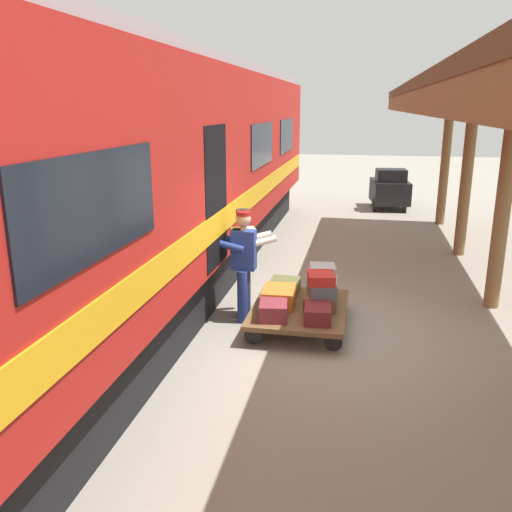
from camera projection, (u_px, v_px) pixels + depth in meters
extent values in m
plane|color=gray|center=(335.00, 334.00, 7.80)|extent=(60.00, 60.00, 0.00)
cylinder|color=brown|center=(445.00, 163.00, 14.66)|extent=(0.24, 0.24, 3.40)
cylinder|color=brown|center=(466.00, 178.00, 11.55)|extent=(0.24, 0.24, 3.40)
cylinder|color=brown|center=(503.00, 205.00, 8.44)|extent=(0.24, 0.24, 3.40)
cube|color=brown|center=(419.00, 102.00, 6.75)|extent=(0.08, 17.27, 0.30)
cube|color=#B21E19|center=(116.00, 167.00, 7.77)|extent=(3.00, 19.98, 2.90)
cube|color=black|center=(124.00, 291.00, 8.29)|extent=(2.55, 18.98, 0.90)
cube|color=#99999E|center=(108.00, 53.00, 7.36)|extent=(2.76, 19.58, 0.20)
cube|color=gold|center=(218.00, 225.00, 7.71)|extent=(0.03, 19.58, 0.36)
cube|color=black|center=(287.00, 135.00, 14.07)|extent=(0.02, 2.20, 0.84)
cube|color=black|center=(262.00, 145.00, 10.77)|extent=(0.02, 2.20, 0.84)
cube|color=black|center=(97.00, 206.00, 4.16)|extent=(0.02, 2.20, 0.84)
cube|color=black|center=(213.00, 197.00, 7.61)|extent=(0.12, 1.10, 2.00)
cube|color=brown|center=(299.00, 309.00, 8.01)|extent=(1.39, 1.82, 0.07)
cylinder|color=black|center=(334.00, 342.00, 7.26)|extent=(0.25, 0.05, 0.25)
cylinder|color=black|center=(253.00, 335.00, 7.47)|extent=(0.25, 0.05, 0.25)
cylinder|color=black|center=(339.00, 304.00, 8.63)|extent=(0.25, 0.05, 0.25)
cylinder|color=black|center=(271.00, 300.00, 8.84)|extent=(0.25, 0.05, 0.25)
cube|color=beige|center=(323.00, 288.00, 8.37)|extent=(0.42, 0.48, 0.30)
cube|color=maroon|center=(273.00, 310.00, 7.55)|extent=(0.45, 0.58, 0.24)
cube|color=#CC6B23|center=(279.00, 297.00, 8.02)|extent=(0.49, 0.63, 0.27)
cube|color=maroon|center=(318.00, 313.00, 7.44)|extent=(0.40, 0.52, 0.22)
cube|color=brown|center=(284.00, 288.00, 8.50)|extent=(0.48, 0.64, 0.22)
cube|color=brown|center=(321.00, 302.00, 7.91)|extent=(0.49, 0.46, 0.20)
cube|color=#4C515B|center=(322.00, 289.00, 7.84)|extent=(0.48, 0.55, 0.20)
cube|color=#AD231E|center=(321.00, 278.00, 7.79)|extent=(0.45, 0.51, 0.15)
cube|color=#9EA0A5|center=(323.00, 272.00, 8.31)|extent=(0.44, 0.47, 0.22)
cylinder|color=navy|center=(245.00, 292.00, 8.33)|extent=(0.16, 0.16, 0.82)
cylinder|color=navy|center=(242.00, 297.00, 8.14)|extent=(0.16, 0.16, 0.82)
cube|color=navy|center=(244.00, 250.00, 8.04)|extent=(0.36, 0.23, 0.60)
cylinder|color=tan|center=(244.00, 228.00, 7.95)|extent=(0.09, 0.09, 0.06)
sphere|color=tan|center=(244.00, 219.00, 7.92)|extent=(0.22, 0.22, 0.22)
cylinder|color=#A51919|center=(243.00, 214.00, 7.89)|extent=(0.21, 0.21, 0.06)
cylinder|color=navy|center=(232.00, 240.00, 8.21)|extent=(0.53, 0.11, 0.21)
cylinder|color=navy|center=(227.00, 245.00, 7.91)|extent=(0.53, 0.11, 0.21)
cylinder|color=#332D28|center=(244.00, 293.00, 8.30)|extent=(0.16, 0.16, 0.82)
cylinder|color=#332D28|center=(242.00, 289.00, 8.49)|extent=(0.16, 0.16, 0.82)
cube|color=silver|center=(243.00, 247.00, 8.20)|extent=(0.42, 0.34, 0.60)
cylinder|color=tan|center=(243.00, 226.00, 8.11)|extent=(0.09, 0.09, 0.06)
sphere|color=tan|center=(243.00, 217.00, 8.08)|extent=(0.22, 0.22, 0.22)
cylinder|color=#332D28|center=(243.00, 211.00, 8.05)|extent=(0.21, 0.21, 0.06)
cylinder|color=silver|center=(259.00, 243.00, 8.07)|extent=(0.53, 0.29, 0.21)
cylinder|color=silver|center=(255.00, 238.00, 8.37)|extent=(0.53, 0.29, 0.21)
cube|color=black|center=(389.00, 191.00, 17.25)|extent=(1.27, 1.80, 0.70)
cube|color=black|center=(391.00, 177.00, 16.79)|extent=(0.97, 0.79, 0.50)
cylinder|color=black|center=(404.00, 206.00, 16.70)|extent=(0.12, 0.40, 0.40)
cylinder|color=black|center=(375.00, 205.00, 16.86)|extent=(0.12, 0.40, 0.40)
cylinder|color=black|center=(402.00, 200.00, 17.83)|extent=(0.12, 0.40, 0.40)
cylinder|color=black|center=(374.00, 199.00, 18.00)|extent=(0.12, 0.40, 0.40)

